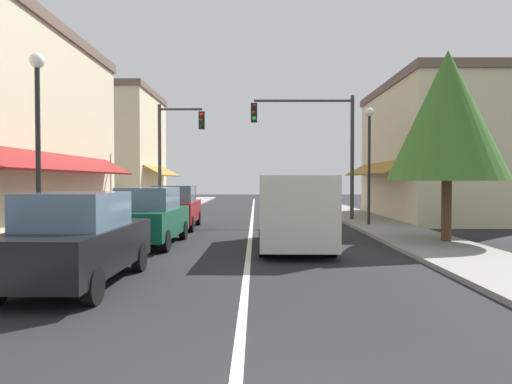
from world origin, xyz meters
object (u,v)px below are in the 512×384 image
(street_lamp_right_mid, at_px, (369,147))
(traffic_signal_left_corner, at_px, (174,145))
(parked_car_third_left, at_px, (175,207))
(parked_car_second_left, at_px, (149,217))
(van_in_lane, at_px, (294,209))
(street_lamp_left_near, at_px, (38,123))
(tree_right_near, at_px, (448,116))
(traffic_signal_mast_arm, at_px, (318,136))
(parked_car_nearest_left, at_px, (78,240))

(street_lamp_right_mid, bearing_deg, traffic_signal_left_corner, 154.12)
(parked_car_third_left, bearing_deg, street_lamp_right_mid, 2.39)
(parked_car_third_left, bearing_deg, parked_car_second_left, -90.98)
(street_lamp_right_mid, bearing_deg, van_in_lane, -122.04)
(street_lamp_left_near, distance_m, tree_right_near, 11.55)
(parked_car_second_left, distance_m, tree_right_near, 9.65)
(van_in_lane, bearing_deg, tree_right_near, 8.65)
(traffic_signal_mast_arm, bearing_deg, street_lamp_left_near, -127.28)
(traffic_signal_mast_arm, relative_size, street_lamp_right_mid, 1.20)
(street_lamp_left_near, bearing_deg, parked_car_nearest_left, -52.23)
(traffic_signal_left_corner, bearing_deg, parked_car_third_left, -79.21)
(parked_car_second_left, bearing_deg, parked_car_nearest_left, -89.67)
(van_in_lane, relative_size, traffic_signal_mast_arm, 0.87)
(traffic_signal_mast_arm, relative_size, street_lamp_left_near, 1.19)
(parked_car_second_left, distance_m, van_in_lane, 4.42)
(traffic_signal_mast_arm, bearing_deg, parked_car_second_left, -128.45)
(traffic_signal_left_corner, bearing_deg, parked_car_nearest_left, -86.66)
(parked_car_second_left, xyz_separation_m, parked_car_third_left, (-0.05, 4.77, 0.00))
(street_lamp_right_mid, relative_size, tree_right_near, 0.84)
(parked_car_nearest_left, xyz_separation_m, tree_right_near, (9.26, 5.46, 3.09))
(parked_car_second_left, bearing_deg, traffic_signal_mast_arm, 53.05)
(parked_car_nearest_left, xyz_separation_m, street_lamp_left_near, (-1.87, 2.41, 2.49))
(traffic_signal_mast_arm, xyz_separation_m, traffic_signal_left_corner, (-7.22, 1.85, -0.26))
(street_lamp_right_mid, bearing_deg, parked_car_second_left, -146.52)
(traffic_signal_left_corner, xyz_separation_m, street_lamp_left_near, (-0.99, -12.64, -0.45))
(traffic_signal_left_corner, distance_m, tree_right_near, 13.95)
(parked_car_nearest_left, distance_m, van_in_lane, 6.59)
(parked_car_second_left, xyz_separation_m, traffic_signal_left_corner, (-0.99, 9.70, 2.95))
(traffic_signal_mast_arm, bearing_deg, van_in_lane, -102.46)
(traffic_signal_left_corner, bearing_deg, traffic_signal_mast_arm, -14.37)
(street_lamp_left_near, distance_m, street_lamp_right_mid, 12.99)
(parked_car_third_left, bearing_deg, traffic_signal_mast_arm, 24.63)
(parked_car_third_left, bearing_deg, parked_car_nearest_left, -91.89)
(parked_car_nearest_left, height_order, traffic_signal_left_corner, traffic_signal_left_corner)
(traffic_signal_left_corner, bearing_deg, street_lamp_left_near, -94.49)
(street_lamp_left_near, bearing_deg, tree_right_near, 15.31)
(traffic_signal_mast_arm, distance_m, street_lamp_right_mid, 3.19)
(traffic_signal_mast_arm, height_order, tree_right_near, traffic_signal_mast_arm)
(van_in_lane, distance_m, street_lamp_right_mid, 7.25)
(parked_car_nearest_left, height_order, parked_car_second_left, same)
(van_in_lane, distance_m, traffic_signal_left_corner, 11.86)
(parked_car_second_left, xyz_separation_m, tree_right_near, (9.15, 0.11, 3.09))
(traffic_signal_left_corner, height_order, street_lamp_right_mid, traffic_signal_left_corner)
(traffic_signal_left_corner, height_order, tree_right_near, tree_right_near)
(parked_car_nearest_left, distance_m, parked_car_second_left, 5.35)
(tree_right_near, bearing_deg, van_in_lane, -172.36)
(parked_car_nearest_left, bearing_deg, traffic_signal_mast_arm, 65.53)
(parked_car_nearest_left, relative_size, parked_car_second_left, 1.00)
(traffic_signal_mast_arm, xyz_separation_m, street_lamp_right_mid, (1.81, -2.53, -0.72))
(parked_car_second_left, bearing_deg, traffic_signal_left_corner, 97.31)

